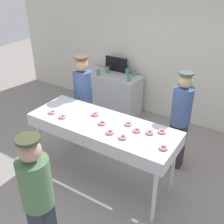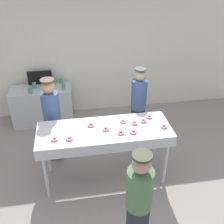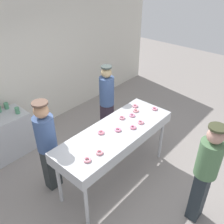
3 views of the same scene
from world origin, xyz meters
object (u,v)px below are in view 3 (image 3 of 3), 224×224
(strawberry_donut_4, at_px, (100,152))
(strawberry_donut_9, at_px, (101,132))
(strawberry_donut_0, at_px, (141,122))
(fryer_conveyor, at_px, (116,135))
(worker_baker, at_px, (107,100))
(strawberry_donut_2, at_px, (87,160))
(paper_cup_3, at_px, (6,106))
(customer_waiting, at_px, (205,171))
(strawberry_donut_1, at_px, (135,106))
(paper_cup_2, at_px, (17,110))
(strawberry_donut_7, at_px, (122,118))
(worker_assistant, at_px, (47,143))
(strawberry_donut_5, at_px, (118,130))
(strawberry_donut_10, at_px, (136,111))
(strawberry_donut_3, at_px, (155,109))
(strawberry_donut_8, at_px, (133,127))
(strawberry_donut_6, at_px, (132,115))

(strawberry_donut_4, distance_m, strawberry_donut_9, 0.47)
(strawberry_donut_0, bearing_deg, fryer_conveyor, 158.10)
(strawberry_donut_4, xyz_separation_m, worker_baker, (1.37, 1.13, -0.15))
(strawberry_donut_2, distance_m, paper_cup_3, 2.41)
(strawberry_donut_4, distance_m, customer_waiting, 1.47)
(strawberry_donut_1, height_order, paper_cup_2, strawberry_donut_1)
(worker_baker, bearing_deg, paper_cup_2, -50.29)
(strawberry_donut_0, relative_size, strawberry_donut_2, 1.00)
(strawberry_donut_0, relative_size, strawberry_donut_4, 1.00)
(strawberry_donut_2, distance_m, customer_waiting, 1.61)
(strawberry_donut_7, height_order, worker_assistant, worker_assistant)
(strawberry_donut_5, distance_m, strawberry_donut_10, 0.67)
(strawberry_donut_0, distance_m, strawberry_donut_5, 0.44)
(paper_cup_3, bearing_deg, strawberry_donut_10, -57.21)
(fryer_conveyor, bearing_deg, strawberry_donut_7, 23.75)
(strawberry_donut_3, height_order, strawberry_donut_5, same)
(fryer_conveyor, xyz_separation_m, worker_assistant, (-0.86, 0.68, -0.01))
(paper_cup_2, bearing_deg, strawberry_donut_3, -51.68)
(strawberry_donut_9, bearing_deg, worker_baker, 38.75)
(strawberry_donut_2, xyz_separation_m, strawberry_donut_10, (1.46, 0.27, 0.00))
(strawberry_donut_4, xyz_separation_m, paper_cup_3, (-0.13, 2.43, -0.13))
(fryer_conveyor, distance_m, strawberry_donut_10, 0.70)
(fryer_conveyor, height_order, strawberry_donut_1, strawberry_donut_1)
(strawberry_donut_10, height_order, customer_waiting, customer_waiting)
(strawberry_donut_7, xyz_separation_m, strawberry_donut_10, (0.34, -0.04, 0.00))
(strawberry_donut_8, bearing_deg, strawberry_donut_4, -178.68)
(worker_assistant, bearing_deg, worker_baker, -157.10)
(strawberry_donut_8, relative_size, paper_cup_2, 0.91)
(strawberry_donut_3, height_order, worker_baker, worker_baker)
(strawberry_donut_0, relative_size, strawberry_donut_1, 1.00)
(strawberry_donut_0, relative_size, worker_assistant, 0.07)
(worker_assistant, bearing_deg, strawberry_donut_2, 109.15)
(customer_waiting, bearing_deg, strawberry_donut_2, 128.51)
(paper_cup_2, xyz_separation_m, paper_cup_3, (-0.05, 0.32, 0.00))
(strawberry_donut_6, distance_m, customer_waiting, 1.53)
(strawberry_donut_2, bearing_deg, paper_cup_2, 86.30)
(strawberry_donut_2, height_order, worker_baker, worker_baker)
(strawberry_donut_6, xyz_separation_m, strawberry_donut_8, (-0.27, -0.23, 0.00))
(strawberry_donut_3, bearing_deg, paper_cup_2, 128.32)
(strawberry_donut_7, bearing_deg, strawberry_donut_3, -22.19)
(strawberry_donut_2, height_order, strawberry_donut_4, same)
(strawberry_donut_9, distance_m, paper_cup_2, 1.86)
(strawberry_donut_3, relative_size, strawberry_donut_6, 1.00)
(worker_baker, bearing_deg, customer_waiting, 59.56)
(fryer_conveyor, relative_size, strawberry_donut_5, 19.39)
(customer_waiting, height_order, paper_cup_2, customer_waiting)
(fryer_conveyor, height_order, strawberry_donut_2, strawberry_donut_2)
(fryer_conveyor, height_order, worker_assistant, worker_assistant)
(strawberry_donut_1, height_order, strawberry_donut_4, same)
(fryer_conveyor, height_order, strawberry_donut_6, strawberry_donut_6)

